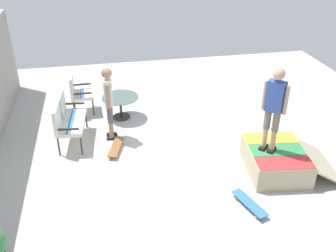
{
  "coord_description": "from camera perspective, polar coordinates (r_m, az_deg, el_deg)",
  "views": [
    {
      "loc": [
        -6.52,
        1.57,
        4.52
      ],
      "look_at": [
        0.11,
        0.28,
        0.7
      ],
      "focal_mm": 40.43,
      "sensor_mm": 36.0,
      "label": 1
    }
  ],
  "objects": [
    {
      "name": "skate_ramp",
      "position": [
        7.82,
        16.11,
        -4.95
      ],
      "size": [
        1.53,
        1.89,
        0.49
      ],
      "color": "tan",
      "rests_on": "ground_plane"
    },
    {
      "name": "person_watching",
      "position": [
        8.36,
        -8.93,
        4.11
      ],
      "size": [
        0.48,
        0.25,
        1.69
      ],
      "color": "black",
      "rests_on": "ground_plane"
    },
    {
      "name": "skateboard_spare",
      "position": [
        6.9,
        12.17,
        -11.33
      ],
      "size": [
        0.82,
        0.43,
        0.1
      ],
      "color": "#3372B2",
      "rests_on": "ground_plane"
    },
    {
      "name": "patio_chair_near_house",
      "position": [
        9.84,
        -13.52,
        5.26
      ],
      "size": [
        0.64,
        0.57,
        1.02
      ],
      "color": "#2D2823",
      "rests_on": "ground_plane"
    },
    {
      "name": "patio_bench",
      "position": [
        8.59,
        -15.14,
        1.34
      ],
      "size": [
        1.29,
        0.66,
        1.02
      ],
      "color": "#2D2823",
      "rests_on": "ground_plane"
    },
    {
      "name": "ground_plane",
      "position": [
        8.11,
        2.09,
        -4.8
      ],
      "size": [
        12.0,
        12.0,
        0.1
      ],
      "primitive_type": "cube",
      "color": "beige"
    },
    {
      "name": "person_skater",
      "position": [
        7.16,
        15.72,
        3.18
      ],
      "size": [
        0.37,
        0.37,
        1.69
      ],
      "color": "black",
      "rests_on": "skate_ramp"
    },
    {
      "name": "patio_table",
      "position": [
        9.46,
        -7.17,
        3.47
      ],
      "size": [
        0.9,
        0.9,
        0.57
      ],
      "color": "#2D2823",
      "rests_on": "ground_plane"
    },
    {
      "name": "skateboard_by_bench",
      "position": [
        8.28,
        -7.87,
        -3.18
      ],
      "size": [
        0.82,
        0.43,
        0.1
      ],
      "color": "brown",
      "rests_on": "ground_plane"
    }
  ]
}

